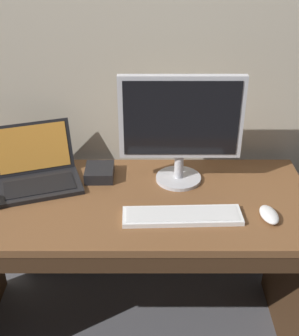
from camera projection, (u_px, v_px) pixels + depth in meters
name	position (u px, v px, depth m)	size (l,w,h in m)	color
ground_plane	(132.00, 328.00, 2.17)	(14.00, 14.00, 0.00)	#4C4C51
desk	(130.00, 244.00, 1.90)	(1.47, 0.64, 0.76)	brown
laptop_black	(38.00, 174.00, 1.87)	(0.41, 0.38, 0.22)	black
external_monitor	(181.00, 125.00, 1.77)	(0.49, 0.19, 0.47)	#B7B7BC
wired_keyboard	(182.00, 216.00, 1.67)	(0.45, 0.13, 0.02)	white
computer_mouse	(269.00, 215.00, 1.67)	(0.06, 0.12, 0.03)	white
external_drive_box	(100.00, 172.00, 1.92)	(0.12, 0.14, 0.05)	black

